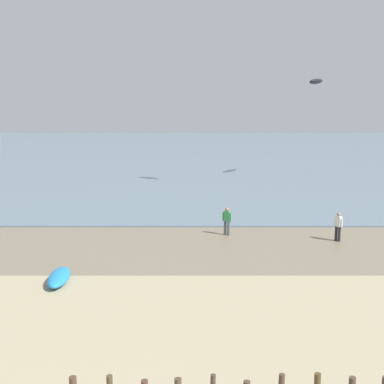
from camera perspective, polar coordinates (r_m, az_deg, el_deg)
The scene contains 6 objects.
wet_sand_strip at distance 29.74m, azimuth -5.34°, elevation -6.02°, with size 120.00×8.84×0.01m, color #7A6D59.
sea at distance 68.32m, azimuth -2.38°, elevation 3.85°, with size 160.00×70.00×0.10m, color slate.
person_nearest_camera at distance 31.96m, azimuth 3.67°, elevation -3.07°, with size 0.53×0.35×1.71m.
person_mid_beach at distance 31.81m, azimuth 15.36°, elevation -3.52°, with size 0.40×0.46×1.71m.
grounded_kite at distance 25.23m, azimuth -14.25°, elevation -8.91°, with size 2.55×0.92×0.51m, color #2384D1.
kite_aloft_3 at distance 52.35m, azimuth 13.11°, elevation 11.53°, with size 2.83×0.90×0.45m, color black.
Camera 1 is at (2.70, -9.91, 8.78)m, focal length 49.48 mm.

